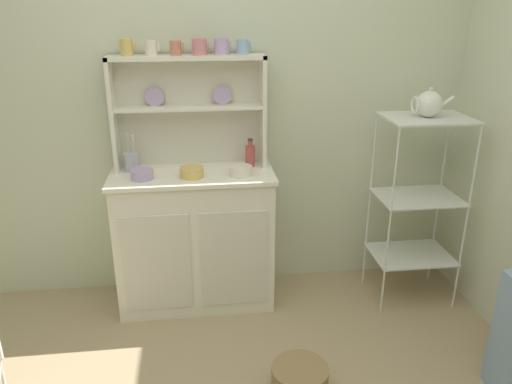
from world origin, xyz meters
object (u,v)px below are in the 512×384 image
object	(u,v)px
cup_gold_0	(127,47)
jam_bottle	(250,155)
hutch_cabinet	(195,237)
bowl_mixing_large	(142,174)
hutch_shelf_unit	(189,102)
utensil_jar	(131,161)
bakers_rack	(418,190)
porcelain_teapot	(429,104)
floor_basket	(300,381)

from	to	relation	value
cup_gold_0	jam_bottle	distance (m)	0.93
hutch_cabinet	jam_bottle	xyz separation A→B (m)	(0.36, 0.09, 0.49)
bowl_mixing_large	hutch_shelf_unit	bearing A→B (deg)	40.00
hutch_shelf_unit	utensil_jar	distance (m)	0.49
cup_gold_0	bakers_rack	bearing A→B (deg)	-8.00
bakers_rack	porcelain_teapot	bearing A→B (deg)	180.00
cup_gold_0	jam_bottle	bearing A→B (deg)	-3.02
hutch_cabinet	bowl_mixing_large	distance (m)	0.54
bakers_rack	utensil_jar	xyz separation A→B (m)	(-1.72, 0.19, 0.19)
floor_basket	porcelain_teapot	size ratio (longest dim) A/B	1.16
cup_gold_0	hutch_shelf_unit	bearing A→B (deg)	7.02
floor_basket	bowl_mixing_large	world-z (taller)	bowl_mixing_large
hutch_cabinet	utensil_jar	xyz separation A→B (m)	(-0.36, 0.08, 0.48)
hutch_shelf_unit	bowl_mixing_large	xyz separation A→B (m)	(-0.28, -0.24, -0.36)
jam_bottle	porcelain_teapot	bearing A→B (deg)	-11.32
bakers_rack	jam_bottle	xyz separation A→B (m)	(-1.01, 0.20, 0.20)
hutch_cabinet	bakers_rack	distance (m)	1.40
cup_gold_0	bowl_mixing_large	size ratio (longest dim) A/B	0.73
hutch_cabinet	utensil_jar	world-z (taller)	utensil_jar
hutch_cabinet	floor_basket	xyz separation A→B (m)	(0.48, -0.91, -0.37)
hutch_cabinet	floor_basket	distance (m)	1.09
bakers_rack	jam_bottle	bearing A→B (deg)	168.70
bowl_mixing_large	jam_bottle	world-z (taller)	jam_bottle
hutch_shelf_unit	bakers_rack	world-z (taller)	hutch_shelf_unit
cup_gold_0	porcelain_teapot	world-z (taller)	cup_gold_0
cup_gold_0	bowl_mixing_large	bearing A→B (deg)	-77.00
bakers_rack	porcelain_teapot	world-z (taller)	porcelain_teapot
bakers_rack	floor_basket	xyz separation A→B (m)	(-0.88, -0.79, -0.66)
hutch_cabinet	floor_basket	world-z (taller)	hutch_cabinet
hutch_cabinet	porcelain_teapot	distance (m)	1.59
jam_bottle	utensil_jar	distance (m)	0.71
floor_basket	cup_gold_0	bearing A→B (deg)	128.11
hutch_shelf_unit	porcelain_teapot	xyz separation A→B (m)	(1.36, -0.28, 0.01)
bakers_rack	porcelain_teapot	size ratio (longest dim) A/B	4.94
jam_bottle	bowl_mixing_large	bearing A→B (deg)	-165.93
porcelain_teapot	floor_basket	bearing A→B (deg)	-137.96
hutch_shelf_unit	floor_basket	size ratio (longest dim) A/B	3.23
utensil_jar	cup_gold_0	bearing A→B (deg)	56.24
hutch_cabinet	bowl_mixing_large	bearing A→B (deg)	-165.37
floor_basket	utensil_jar	bearing A→B (deg)	130.33
floor_basket	bowl_mixing_large	size ratio (longest dim) A/B	2.17
floor_basket	jam_bottle	bearing A→B (deg)	97.29
hutch_shelf_unit	utensil_jar	world-z (taller)	hutch_shelf_unit
bakers_rack	hutch_shelf_unit	bearing A→B (deg)	168.49
utensil_jar	porcelain_teapot	size ratio (longest dim) A/B	1.04
bowl_mixing_large	utensil_jar	size ratio (longest dim) A/B	0.51
hutch_shelf_unit	cup_gold_0	distance (m)	0.46
hutch_cabinet	bakers_rack	xyz separation A→B (m)	(1.36, -0.12, 0.29)
hutch_cabinet	floor_basket	size ratio (longest dim) A/B	3.48
bakers_rack	floor_basket	distance (m)	1.36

